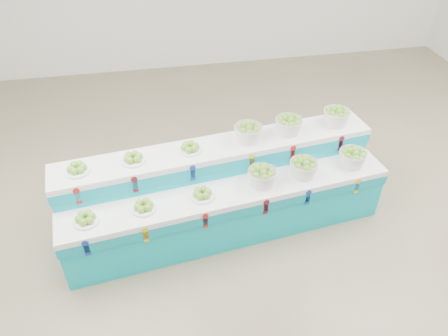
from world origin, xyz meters
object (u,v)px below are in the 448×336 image
Objects in this scene: basket_lower_left at (262,176)px; display_stand at (224,192)px; plate_upper_mid at (133,158)px; basket_upper_right at (337,116)px.

display_stand is at bearing 154.77° from basket_lower_left.
plate_upper_mid reaches higher than basket_lower_left.
display_stand is 0.55m from basket_lower_left.
basket_lower_left is 1.00× the size of basket_upper_right.
basket_lower_left is (0.40, -0.19, 0.33)m from display_stand.
plate_upper_mid is at bearing -172.91° from basket_upper_right.
display_stand is 14.30× the size of plate_upper_mid.
display_stand is 1.15m from plate_upper_mid.
plate_upper_mid reaches higher than display_stand.
basket_upper_right is at bearing 8.76° from display_stand.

